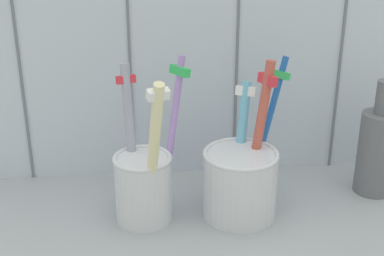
% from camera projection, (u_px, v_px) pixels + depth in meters
% --- Properties ---
extents(counter_slab, '(0.64, 0.22, 0.02)m').
position_uv_depth(counter_slab, '(192.00, 224.00, 0.62)').
color(counter_slab, '#9EA3A8').
rests_on(counter_slab, ground).
extents(tile_wall_back, '(0.64, 0.02, 0.45)m').
position_uv_depth(tile_wall_back, '(183.00, 11.00, 0.65)').
color(tile_wall_back, silver).
rests_on(tile_wall_back, ground).
extents(toothbrush_cup_left, '(0.09, 0.10, 0.18)m').
position_uv_depth(toothbrush_cup_left, '(144.00, 180.00, 0.59)').
color(toothbrush_cup_left, silver).
rests_on(toothbrush_cup_left, counter_slab).
extents(toothbrush_cup_right, '(0.10, 0.10, 0.17)m').
position_uv_depth(toothbrush_cup_right, '(241.00, 178.00, 0.60)').
color(toothbrush_cup_right, silver).
rests_on(toothbrush_cup_right, counter_slab).
extents(ceramic_vase, '(0.05, 0.05, 0.14)m').
position_uv_depth(ceramic_vase, '(377.00, 149.00, 0.65)').
color(ceramic_vase, slate).
rests_on(ceramic_vase, counter_slab).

